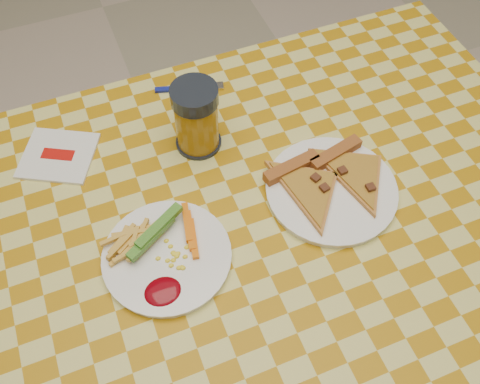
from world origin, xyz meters
name	(u,v)px	position (x,y,z in m)	size (l,w,h in m)	color
ground	(244,358)	(0.00, 0.00, 0.00)	(8.00, 8.00, 0.00)	beige
table	(246,246)	(0.00, 0.00, 0.68)	(1.28, 0.88, 0.76)	silver
plate_left	(167,257)	(-0.15, -0.01, 0.76)	(0.22, 0.22, 0.01)	white
plate_right	(331,190)	(0.17, 0.01, 0.76)	(0.24, 0.24, 0.01)	white
fries_veggies	(158,246)	(-0.16, 0.00, 0.78)	(0.18, 0.17, 0.04)	gold
pizza_slices	(329,179)	(0.17, 0.03, 0.78)	(0.27, 0.24, 0.02)	gold
drink_glass	(196,118)	(-0.02, 0.21, 0.83)	(0.09, 0.09, 0.15)	black
napkin	(58,155)	(-0.28, 0.28, 0.76)	(0.18, 0.17, 0.01)	white
fork	(190,88)	(0.02, 0.36, 0.76)	(0.14, 0.06, 0.01)	navy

